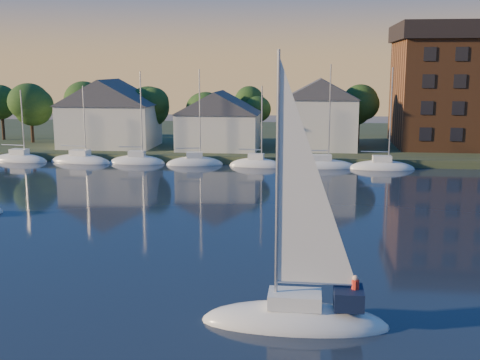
% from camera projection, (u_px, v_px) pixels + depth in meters
% --- Properties ---
extents(ground, '(260.00, 260.00, 0.00)m').
position_uv_depth(ground, '(157.00, 336.00, 28.04)').
color(ground, black).
rests_on(ground, ground).
extents(shoreline_land, '(160.00, 50.00, 2.00)m').
position_uv_depth(shoreline_land, '(271.00, 141.00, 101.19)').
color(shoreline_land, '#344226').
rests_on(shoreline_land, ground).
extents(wooden_dock, '(120.00, 3.00, 1.00)m').
position_uv_depth(wooden_dock, '(258.00, 163.00, 78.76)').
color(wooden_dock, brown).
rests_on(wooden_dock, ground).
extents(clubhouse_west, '(13.65, 9.45, 9.64)m').
position_uv_depth(clubhouse_west, '(109.00, 112.00, 86.12)').
color(clubhouse_west, silver).
rests_on(clubhouse_west, shoreline_land).
extents(clubhouse_centre, '(11.55, 8.40, 8.08)m').
position_uv_depth(clubhouse_centre, '(219.00, 120.00, 83.39)').
color(clubhouse_centre, silver).
rests_on(clubhouse_centre, shoreline_land).
extents(clubhouse_east, '(10.50, 8.40, 9.80)m').
position_uv_depth(clubhouse_east, '(320.00, 113.00, 83.52)').
color(clubhouse_east, silver).
rests_on(clubhouse_east, shoreline_land).
extents(tree_line, '(93.40, 5.40, 8.90)m').
position_uv_depth(tree_line, '(279.00, 103.00, 87.92)').
color(tree_line, '#362418').
rests_on(tree_line, shoreline_land).
extents(moored_fleet, '(63.50, 2.40, 12.05)m').
position_uv_depth(moored_fleet, '(163.00, 164.00, 77.24)').
color(moored_fleet, silver).
rests_on(moored_fleet, ground).
extents(hero_sailboat, '(9.17, 2.97, 14.26)m').
position_uv_depth(hero_sailboat, '(297.00, 313.00, 29.23)').
color(hero_sailboat, silver).
rests_on(hero_sailboat, ground).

